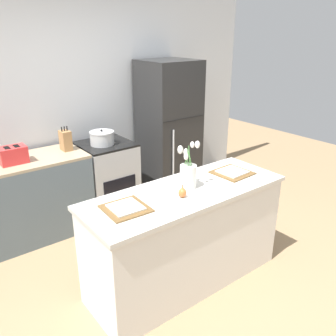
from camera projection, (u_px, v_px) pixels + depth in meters
ground_plane at (184, 279)px, 3.29m from camera, size 10.00×10.00×0.00m
back_wall at (79, 101)px, 4.27m from camera, size 5.20×0.08×2.70m
kitchen_island at (185, 237)px, 3.12m from camera, size 1.80×0.66×0.91m
back_counter at (9, 205)px, 3.70m from camera, size 1.68×0.60×0.90m
stove_range at (107, 178)px, 4.36m from camera, size 0.60×0.61×0.90m
refrigerator at (169, 130)px, 4.73m from camera, size 0.68×0.67×1.80m
flower_vase at (188, 173)px, 2.96m from camera, size 0.18×0.14×0.41m
pear_figurine at (182, 192)px, 2.82m from camera, size 0.07×0.07×0.11m
plate_setting_left at (126, 208)px, 2.64m from camera, size 0.33×0.33×0.02m
plate_setting_right at (232, 172)px, 3.29m from camera, size 0.33×0.33×0.02m
toaster at (13, 155)px, 3.55m from camera, size 0.28×0.18×0.17m
cooking_pot at (102, 138)px, 4.12m from camera, size 0.28×0.28×0.18m
knife_block at (66, 140)px, 3.92m from camera, size 0.10×0.14×0.27m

